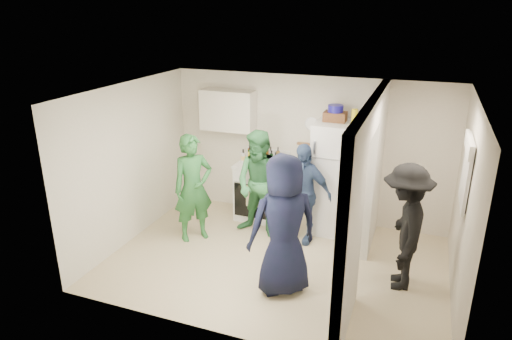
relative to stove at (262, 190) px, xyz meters
The scene contains 38 objects.
floor 1.63m from the stove, 62.45° to the right, with size 4.80×4.80×0.00m, color tan.
wall_back 1.08m from the stove, 24.79° to the left, with size 4.80×4.80×0.00m, color silver.
wall_front 3.24m from the stove, 76.90° to the right, with size 4.80×4.80×0.00m, color silver.
wall_left 2.30m from the stove, 140.89° to the right, with size 3.40×3.40×0.00m, color silver.
wall_right 3.48m from the stove, 23.74° to the right, with size 3.40×3.40×0.00m, color silver.
ceiling 2.52m from the stove, 62.45° to the right, with size 4.80×4.80×0.00m, color white.
partition_pier_back 2.07m from the stove, ahead, with size 0.12×1.20×2.50m, color silver.
partition_pier_front 3.21m from the stove, 52.22° to the right, with size 0.12×1.20×2.50m, color silver.
partition_header 2.96m from the stove, 35.59° to the right, with size 0.12×1.00×0.40m, color silver.
stove is the anchor object (origin of this frame).
upper_cabinet 1.52m from the stove, 167.66° to the left, with size 0.95×0.34×0.70m, color silver.
fridge 1.38m from the stove, ahead, with size 0.76×0.74×1.85m, color white.
wicker_basket 1.87m from the stove, ahead, with size 0.35×0.25×0.15m, color brown.
blue_bowl 1.97m from the stove, ahead, with size 0.24×0.24×0.11m, color #1A148C.
yellow_cup_stack_top 2.13m from the stove, ahead, with size 0.09×0.09×0.25m, color yellow.
wall_clock 1.45m from the stove, 22.07° to the left, with size 0.22×0.22×0.03m, color white.
spice_shelf 1.14m from the stove, 21.40° to the left, with size 0.35×0.08×0.03m, color olive.
nook_window 3.50m from the stove, 20.71° to the right, with size 0.03×0.70×0.80m, color black.
nook_window_frame 3.49m from the stove, 20.80° to the right, with size 0.04×0.76×0.86m, color white.
nook_valance 3.60m from the stove, 20.96° to the right, with size 0.04×0.82×0.18m, color white.
yellow_cup_stack_stove 0.68m from the stove, 118.61° to the right, with size 0.09×0.09×0.25m, color #FFEE15.
red_cup 0.64m from the stove, 42.27° to the right, with size 0.09×0.09×0.12m, color red.
person_green_left 1.38m from the stove, 123.83° to the right, with size 0.63×0.41×1.73m, color #2D722E.
person_green_center 0.75m from the stove, 72.09° to the right, with size 0.85×0.66×1.75m, color #3A834A.
person_denim 1.09m from the stove, 33.33° to the right, with size 0.95×0.39×1.62m, color #38597C.
person_navy 2.27m from the stove, 62.97° to the right, with size 0.92×0.60×1.88m, color black.
person_nook 2.81m from the stove, 28.38° to the right, with size 1.11×0.64×1.72m, color black.
bottle_a 0.70m from the stove, 156.79° to the left, with size 0.08×0.08×0.27m, color brown.
bottle_b 0.70m from the stove, 155.95° to the right, with size 0.07×0.07×0.32m, color #174519.
bottle_c 0.68m from the stove, 118.92° to the left, with size 0.07×0.07×0.31m, color #B1BCC0.
bottle_d 0.64m from the stove, 58.32° to the right, with size 0.07×0.07×0.26m, color #675D12.
bottle_e 0.66m from the stove, 60.32° to the left, with size 0.06×0.06×0.26m, color silver.
bottle_f 0.65m from the stove, ahead, with size 0.06×0.06×0.24m, color #14391E.
bottle_g 0.70m from the stove, 31.04° to the left, with size 0.06×0.06×0.27m, color olive.
bottle_h 0.71m from the stove, 156.54° to the right, with size 0.08×0.08×0.26m, color silver.
bottle_i 0.66m from the stove, 59.24° to the left, with size 0.08×0.08×0.29m, color brown.
bottle_j 0.71m from the stove, 22.86° to the right, with size 0.07×0.07×0.26m, color #1B4F2E.
bottle_k 0.70m from the stove, 164.77° to the left, with size 0.06×0.06×0.32m, color olive.
Camera 1 is at (1.80, -5.59, 3.58)m, focal length 32.00 mm.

